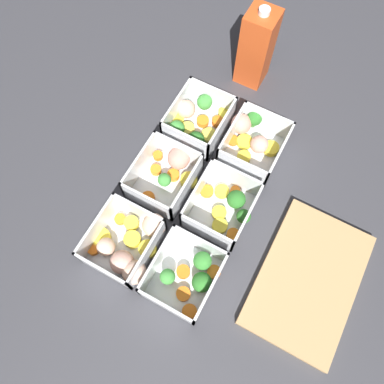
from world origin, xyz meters
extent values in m
plane|color=#38383D|center=(0.00, 0.00, 0.00)|extent=(4.00, 4.00, 0.00)
cube|color=white|center=(-0.16, -0.07, 0.00)|extent=(0.14, 0.12, 0.00)
cube|color=white|center=(-0.16, -0.13, 0.03)|extent=(0.14, 0.01, 0.07)
cube|color=white|center=(-0.16, -0.01, 0.03)|extent=(0.14, 0.01, 0.07)
cube|color=white|center=(-0.23, -0.07, 0.03)|extent=(0.01, 0.12, 0.07)
cube|color=white|center=(-0.09, -0.07, 0.03)|extent=(0.01, 0.12, 0.07)
cylinder|color=orange|center=(-0.17, -0.06, 0.01)|extent=(0.03, 0.03, 0.01)
cylinder|color=#DBC647|center=(-0.15, -0.04, 0.01)|extent=(0.04, 0.04, 0.01)
cylinder|color=#407A37|center=(-0.11, -0.05, 0.01)|extent=(0.01, 0.01, 0.01)
sphere|color=#2D7228|center=(-0.11, -0.05, 0.03)|extent=(0.04, 0.04, 0.04)
cylinder|color=yellow|center=(-0.22, -0.03, 0.01)|extent=(0.05, 0.05, 0.01)
cylinder|color=yellow|center=(-0.14, -0.12, 0.01)|extent=(0.05, 0.05, 0.02)
cylinder|color=#519448|center=(-0.12, -0.10, 0.01)|extent=(0.01, 0.01, 0.01)
sphere|color=#42933D|center=(-0.12, -0.10, 0.03)|extent=(0.04, 0.04, 0.04)
sphere|color=beige|center=(-0.17, -0.11, 0.03)|extent=(0.05, 0.05, 0.04)
cylinder|color=#DBC647|center=(-0.13, -0.08, 0.01)|extent=(0.04, 0.04, 0.02)
cylinder|color=orange|center=(-0.19, -0.03, 0.01)|extent=(0.03, 0.03, 0.01)
cylinder|color=#519448|center=(-0.21, -0.08, 0.01)|extent=(0.01, 0.01, 0.01)
sphere|color=#42933D|center=(-0.21, -0.08, 0.03)|extent=(0.04, 0.04, 0.04)
cube|color=white|center=(0.00, -0.07, 0.00)|extent=(0.14, 0.12, 0.00)
cube|color=white|center=(0.00, -0.13, 0.03)|extent=(0.14, 0.01, 0.07)
cube|color=white|center=(0.00, -0.01, 0.03)|extent=(0.14, 0.01, 0.07)
cube|color=white|center=(-0.07, -0.07, 0.03)|extent=(0.01, 0.12, 0.07)
cube|color=white|center=(0.07, -0.07, 0.03)|extent=(0.01, 0.12, 0.07)
cylinder|color=orange|center=(-0.05, -0.11, 0.01)|extent=(0.03, 0.03, 0.01)
cylinder|color=orange|center=(-0.01, -0.10, 0.01)|extent=(0.03, 0.03, 0.01)
cylinder|color=orange|center=(-0.02, -0.06, 0.01)|extent=(0.04, 0.04, 0.01)
cylinder|color=yellow|center=(-0.03, -0.02, 0.01)|extent=(0.04, 0.04, 0.02)
cylinder|color=orange|center=(0.05, -0.08, 0.01)|extent=(0.04, 0.04, 0.01)
sphere|color=tan|center=(-0.05, -0.06, 0.03)|extent=(0.07, 0.07, 0.05)
cylinder|color=#519448|center=(0.01, -0.06, 0.01)|extent=(0.01, 0.01, 0.01)
sphere|color=#42933D|center=(0.01, -0.06, 0.03)|extent=(0.03, 0.03, 0.03)
cube|color=white|center=(0.16, -0.07, 0.00)|extent=(0.14, 0.12, 0.00)
cube|color=white|center=(0.16, -0.13, 0.03)|extent=(0.14, 0.01, 0.07)
cube|color=white|center=(0.16, -0.01, 0.03)|extent=(0.14, 0.01, 0.07)
cube|color=white|center=(0.09, -0.07, 0.03)|extent=(0.01, 0.12, 0.07)
cube|color=white|center=(0.23, -0.07, 0.03)|extent=(0.01, 0.12, 0.07)
cylinder|color=yellow|center=(0.15, -0.02, 0.01)|extent=(0.05, 0.05, 0.02)
sphere|color=#D19E8C|center=(0.20, -0.05, 0.03)|extent=(0.06, 0.06, 0.05)
sphere|color=beige|center=(0.10, -0.03, 0.03)|extent=(0.06, 0.06, 0.05)
cylinder|color=orange|center=(0.12, -0.11, 0.01)|extent=(0.03, 0.03, 0.01)
cylinder|color=yellow|center=(0.12, -0.08, 0.01)|extent=(0.04, 0.04, 0.02)
sphere|color=beige|center=(0.18, -0.09, 0.02)|extent=(0.05, 0.05, 0.04)
cylinder|color=orange|center=(0.20, -0.12, 0.01)|extent=(0.03, 0.03, 0.01)
cylinder|color=yellow|center=(0.14, -0.06, 0.01)|extent=(0.04, 0.04, 0.02)
sphere|color=beige|center=(0.20, -0.02, 0.03)|extent=(0.05, 0.05, 0.05)
cylinder|color=yellow|center=(0.17, -0.12, 0.01)|extent=(0.05, 0.05, 0.01)
cube|color=white|center=(-0.16, 0.07, 0.00)|extent=(0.14, 0.12, 0.00)
cube|color=white|center=(-0.16, 0.01, 0.03)|extent=(0.14, 0.01, 0.07)
cube|color=white|center=(-0.16, 0.13, 0.03)|extent=(0.14, 0.01, 0.07)
cube|color=white|center=(-0.23, 0.07, 0.03)|extent=(0.01, 0.12, 0.07)
cube|color=white|center=(-0.09, 0.07, 0.03)|extent=(0.01, 0.12, 0.07)
cylinder|color=#407A37|center=(-0.22, 0.04, 0.01)|extent=(0.01, 0.01, 0.02)
sphere|color=#2D7228|center=(-0.22, 0.04, 0.03)|extent=(0.03, 0.03, 0.03)
cylinder|color=yellow|center=(-0.17, 0.04, 0.01)|extent=(0.05, 0.05, 0.01)
sphere|color=#D19E8C|center=(-0.17, 0.08, 0.02)|extent=(0.06, 0.06, 0.04)
cylinder|color=yellow|center=(-0.18, 0.10, 0.01)|extent=(0.05, 0.05, 0.01)
cylinder|color=yellow|center=(-0.13, 0.06, 0.01)|extent=(0.04, 0.04, 0.02)
sphere|color=tan|center=(-0.20, 0.02, 0.03)|extent=(0.05, 0.05, 0.05)
cylinder|color=orange|center=(-0.16, 0.02, 0.01)|extent=(0.03, 0.03, 0.01)
cube|color=white|center=(0.00, 0.07, 0.00)|extent=(0.14, 0.12, 0.00)
cube|color=white|center=(0.00, 0.01, 0.03)|extent=(0.14, 0.01, 0.07)
cube|color=white|center=(0.00, 0.13, 0.03)|extent=(0.14, 0.01, 0.07)
cube|color=white|center=(-0.07, 0.07, 0.03)|extent=(0.01, 0.12, 0.07)
cube|color=white|center=(0.07, 0.07, 0.03)|extent=(0.01, 0.12, 0.07)
cylinder|color=orange|center=(0.04, 0.12, 0.01)|extent=(0.03, 0.03, 0.01)
cylinder|color=yellow|center=(0.01, 0.07, 0.01)|extent=(0.03, 0.03, 0.01)
cylinder|color=#407A37|center=(0.00, 0.12, 0.01)|extent=(0.01, 0.01, 0.02)
sphere|color=#2D7228|center=(0.00, 0.12, 0.03)|extent=(0.03, 0.03, 0.03)
cylinder|color=yellow|center=(-0.04, 0.05, 0.01)|extent=(0.04, 0.04, 0.01)
cylinder|color=orange|center=(-0.05, 0.08, 0.01)|extent=(0.03, 0.03, 0.01)
cylinder|color=#407A37|center=(-0.03, 0.09, 0.01)|extent=(0.01, 0.01, 0.01)
sphere|color=#2D7228|center=(-0.03, 0.09, 0.03)|extent=(0.04, 0.04, 0.04)
cylinder|color=yellow|center=(0.03, 0.08, 0.01)|extent=(0.04, 0.04, 0.01)
cylinder|color=orange|center=(-0.02, 0.02, 0.01)|extent=(0.04, 0.04, 0.01)
cube|color=white|center=(0.16, 0.07, 0.00)|extent=(0.14, 0.12, 0.00)
cube|color=white|center=(0.16, 0.01, 0.03)|extent=(0.14, 0.01, 0.07)
cube|color=white|center=(0.16, 0.13, 0.03)|extent=(0.14, 0.01, 0.07)
cube|color=white|center=(0.09, 0.07, 0.03)|extent=(0.01, 0.12, 0.07)
cube|color=white|center=(0.23, 0.07, 0.03)|extent=(0.01, 0.12, 0.07)
cylinder|color=#49883F|center=(0.12, 0.09, 0.01)|extent=(0.01, 0.01, 0.01)
sphere|color=#388433|center=(0.12, 0.09, 0.03)|extent=(0.04, 0.04, 0.04)
cylinder|color=#519448|center=(0.18, 0.04, 0.01)|extent=(0.01, 0.01, 0.02)
sphere|color=#42933D|center=(0.18, 0.04, 0.03)|extent=(0.03, 0.03, 0.03)
cylinder|color=#407A37|center=(0.16, 0.11, 0.01)|extent=(0.01, 0.01, 0.01)
sphere|color=#2D7228|center=(0.16, 0.11, 0.03)|extent=(0.04, 0.04, 0.04)
cylinder|color=orange|center=(0.19, 0.08, 0.01)|extent=(0.03, 0.03, 0.01)
cylinder|color=orange|center=(0.15, 0.06, 0.01)|extent=(0.04, 0.04, 0.02)
cylinder|color=orange|center=(0.12, 0.12, 0.01)|extent=(0.04, 0.04, 0.01)
cylinder|color=orange|center=(0.21, 0.11, 0.01)|extent=(0.04, 0.04, 0.01)
cube|color=#D14C1E|center=(-0.35, -0.02, 0.10)|extent=(0.07, 0.07, 0.19)
cylinder|color=white|center=(-0.35, -0.02, 0.20)|extent=(0.02, 0.02, 0.01)
cube|color=tan|center=(0.05, 0.28, 0.01)|extent=(0.28, 0.18, 0.02)
camera|label=1|loc=(0.26, 0.14, 0.75)|focal=35.00mm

